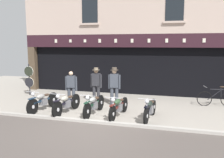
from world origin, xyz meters
TOP-DOWN VIEW (x-y plane):
  - ground at (0.00, -0.98)m, footprint 23.88×22.00m
  - shop_facade at (0.00, 7.03)m, footprint 12.18×4.42m
  - motorcycle_left at (-2.56, 1.03)m, footprint 0.62×1.99m
  - motorcycle_center_left at (-1.43, 0.94)m, footprint 0.62×2.04m
  - motorcycle_center at (-0.30, 1.05)m, footprint 0.62×2.07m
  - motorcycle_center_right at (0.72, 1.02)m, footprint 0.62×2.04m
  - motorcycle_right at (1.91, 1.01)m, footprint 0.62×1.94m
  - salesman_left at (-1.89, 2.38)m, footprint 0.55×0.29m
  - shopkeeper_center at (-0.87, 2.96)m, footprint 0.56×0.34m
  - salesman_right at (0.09, 2.71)m, footprint 0.56×0.36m
  - tyre_sign_pole at (-4.94, 3.58)m, footprint 0.55×0.06m
  - advert_board_near at (1.87, 5.40)m, footprint 0.65×0.03m
  - advert_board_far at (2.96, 5.40)m, footprint 0.74×0.03m
  - leaning_bicycle at (4.58, 3.79)m, footprint 1.70×0.51m

SIDE VIEW (x-z plane):
  - ground at x=0.00m, z-range -0.13..0.05m
  - leaning_bicycle at x=4.58m, z-range -0.10..0.83m
  - motorcycle_center_right at x=0.72m, z-range -0.04..0.86m
  - motorcycle_right at x=1.91m, z-range -0.03..0.88m
  - motorcycle_center at x=-0.30m, z-range -0.04..0.88m
  - motorcycle_left at x=-2.56m, z-range -0.03..0.88m
  - motorcycle_center_left at x=-1.43m, z-range -0.03..0.88m
  - salesman_left at x=-1.89m, z-range 0.07..1.61m
  - shopkeeper_center at x=-0.87m, z-range 0.09..1.76m
  - salesman_right at x=0.09m, z-range 0.10..1.84m
  - tyre_sign_pole at x=-4.94m, z-range 0.13..1.84m
  - shop_facade at x=0.00m, z-range -1.34..4.67m
  - advert_board_near at x=1.87m, z-range 1.22..2.31m
  - advert_board_far at x=2.96m, z-range 1.30..2.39m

